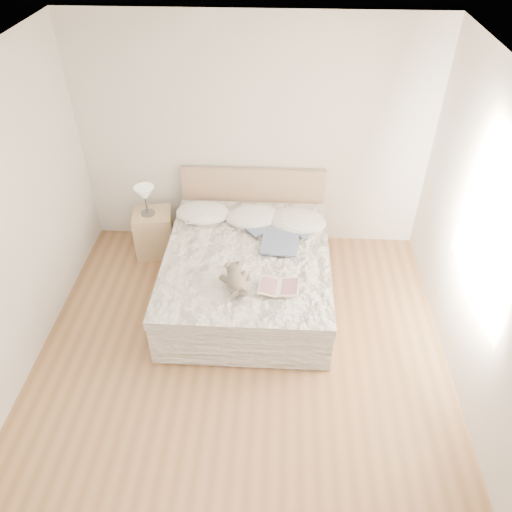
# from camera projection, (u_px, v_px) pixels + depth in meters

# --- Properties ---
(floor) EXTENTS (4.00, 4.50, 0.00)m
(floor) POSITION_uv_depth(u_px,v_px,m) (240.00, 376.00, 4.71)
(floor) COLOR brown
(floor) RESTS_ON ground
(ceiling) EXTENTS (4.00, 4.50, 0.00)m
(ceiling) POSITION_uv_depth(u_px,v_px,m) (230.00, 96.00, 3.02)
(ceiling) COLOR white
(ceiling) RESTS_ON ground
(wall_back) EXTENTS (4.00, 0.02, 2.70)m
(wall_back) POSITION_uv_depth(u_px,v_px,m) (253.00, 139.00, 5.61)
(wall_back) COLOR silver
(wall_back) RESTS_ON ground
(wall_right) EXTENTS (0.02, 4.50, 2.70)m
(wall_right) POSITION_uv_depth(u_px,v_px,m) (499.00, 276.00, 3.78)
(wall_right) COLOR silver
(wall_right) RESTS_ON ground
(window) EXTENTS (0.02, 1.30, 1.10)m
(window) POSITION_uv_depth(u_px,v_px,m) (489.00, 242.00, 3.95)
(window) COLOR white
(window) RESTS_ON wall_right
(bed) EXTENTS (1.72, 2.14, 1.00)m
(bed) POSITION_uv_depth(u_px,v_px,m) (248.00, 270.00, 5.44)
(bed) COLOR tan
(bed) RESTS_ON floor
(nightstand) EXTENTS (0.51, 0.47, 0.56)m
(nightstand) POSITION_uv_depth(u_px,v_px,m) (154.00, 233.00, 6.03)
(nightstand) COLOR tan
(nightstand) RESTS_ON floor
(table_lamp) EXTENTS (0.28, 0.28, 0.36)m
(table_lamp) POSITION_uv_depth(u_px,v_px,m) (145.00, 195.00, 5.68)
(table_lamp) COLOR #504945
(table_lamp) RESTS_ON nightstand
(pillow_left) EXTENTS (0.62, 0.44, 0.19)m
(pillow_left) POSITION_uv_depth(u_px,v_px,m) (203.00, 213.00, 5.71)
(pillow_left) COLOR white
(pillow_left) RESTS_ON bed
(pillow_middle) EXTENTS (0.68, 0.52, 0.19)m
(pillow_middle) POSITION_uv_depth(u_px,v_px,m) (253.00, 217.00, 5.65)
(pillow_middle) COLOR white
(pillow_middle) RESTS_ON bed
(pillow_right) EXTENTS (0.72, 0.56, 0.20)m
(pillow_right) POSITION_uv_depth(u_px,v_px,m) (297.00, 221.00, 5.58)
(pillow_right) COLOR white
(pillow_right) RESTS_ON bed
(blouse) EXTENTS (0.66, 0.70, 0.02)m
(blouse) POSITION_uv_depth(u_px,v_px,m) (281.00, 239.00, 5.34)
(blouse) COLOR #3F4B6C
(blouse) RESTS_ON bed
(photo_book) EXTENTS (0.35, 0.29, 0.02)m
(photo_book) POSITION_uv_depth(u_px,v_px,m) (197.00, 219.00, 5.63)
(photo_book) COLOR white
(photo_book) RESTS_ON bed
(childrens_book) EXTENTS (0.42, 0.30, 0.03)m
(childrens_book) POSITION_uv_depth(u_px,v_px,m) (279.00, 287.00, 4.75)
(childrens_book) COLOR #FFECCD
(childrens_book) RESTS_ON bed
(teddy_bear) EXTENTS (0.33, 0.39, 0.18)m
(teddy_bear) POSITION_uv_depth(u_px,v_px,m) (236.00, 286.00, 4.72)
(teddy_bear) COLOR #5F5549
(teddy_bear) RESTS_ON bed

